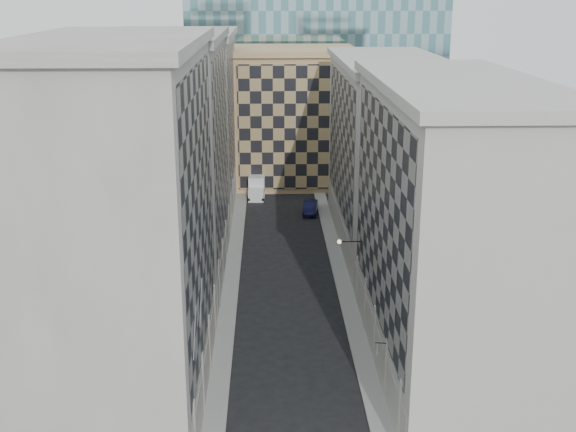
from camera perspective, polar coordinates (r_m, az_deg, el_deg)
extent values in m
cube|color=#9A9A94|center=(67.96, -4.52, -5.30)|extent=(1.50, 100.00, 0.15)
cube|color=#9A9A94|center=(68.23, 4.36, -5.21)|extent=(1.50, 100.00, 0.15)
cube|color=#9C968D|center=(46.97, -12.96, -1.36)|extent=(10.00, 22.00, 23.00)
cube|color=gray|center=(45.80, -7.09, 0.45)|extent=(0.25, 19.36, 18.00)
cube|color=#9C968D|center=(50.30, -6.69, -12.07)|extent=(0.45, 21.12, 3.20)
cube|color=#9C968D|center=(44.68, -14.00, 13.18)|extent=(10.80, 22.80, 0.70)
cylinder|color=#9C968D|center=(47.65, -7.18, -13.07)|extent=(0.90, 0.90, 4.40)
cylinder|color=#9C968D|center=(52.44, -6.63, -10.02)|extent=(0.90, 0.90, 4.40)
cylinder|color=#9C968D|center=(57.36, -6.18, -7.49)|extent=(0.90, 0.90, 4.40)
cube|color=gray|center=(68.00, -9.48, 4.21)|extent=(10.00, 22.00, 22.00)
cube|color=gray|center=(67.19, -5.40, 5.52)|extent=(0.25, 19.36, 17.00)
cube|color=gray|center=(70.24, -5.21, -3.21)|extent=(0.45, 21.12, 3.20)
cube|color=gray|center=(66.38, -9.98, 13.79)|extent=(10.80, 22.80, 0.70)
cylinder|color=gray|center=(62.38, -5.80, -5.37)|extent=(0.90, 0.90, 4.40)
cylinder|color=gray|center=(67.47, -5.49, -3.56)|extent=(0.90, 0.90, 4.40)
cylinder|color=gray|center=(72.62, -5.22, -2.01)|extent=(0.90, 0.90, 4.40)
cylinder|color=gray|center=(77.82, -4.98, -0.66)|extent=(0.90, 0.90, 4.40)
cube|color=#9C968D|center=(89.50, -7.64, 7.12)|extent=(10.00, 22.00, 21.00)
cube|color=gray|center=(88.88, -4.52, 8.13)|extent=(0.25, 19.36, 16.00)
cube|color=#9C968D|center=(91.13, -4.42, 1.66)|extent=(0.45, 21.12, 3.20)
cube|color=#9C968D|center=(88.24, -7.93, 14.07)|extent=(10.80, 22.80, 0.70)
cylinder|color=#9C968D|center=(83.06, -4.78, 0.52)|extent=(0.90, 0.90, 4.40)
cylinder|color=#9C968D|center=(88.33, -4.60, 1.55)|extent=(0.90, 0.90, 4.40)
cylinder|color=#9C968D|center=(93.63, -4.44, 2.47)|extent=(0.90, 0.90, 4.40)
cylinder|color=#9C968D|center=(98.95, -4.30, 3.29)|extent=(0.90, 0.90, 4.40)
cube|color=#B2ACA4|center=(51.90, 12.63, -1.28)|extent=(10.00, 26.00, 20.00)
cube|color=gray|center=(50.47, 7.36, 0.26)|extent=(0.25, 22.88, 15.00)
cube|color=#B2ACA4|center=(54.21, 7.04, -9.79)|extent=(0.45, 24.96, 3.20)
cube|color=#B2ACA4|center=(49.64, 13.43, 10.11)|extent=(10.80, 26.80, 0.70)
cylinder|color=#B2ACA4|center=(45.05, 9.27, -15.12)|extent=(0.90, 0.90, 4.40)
cylinder|color=#B2ACA4|center=(49.43, 8.14, -11.90)|extent=(0.90, 0.90, 4.40)
cylinder|color=#B2ACA4|center=(53.96, 7.23, -9.21)|extent=(0.90, 0.90, 4.40)
cylinder|color=#B2ACA4|center=(58.60, 6.46, -6.94)|extent=(0.90, 0.90, 4.40)
cylinder|color=#B2ACA4|center=(63.33, 5.82, -5.01)|extent=(0.90, 0.90, 4.40)
cube|color=#B2ACA4|center=(77.53, 7.86, 4.77)|extent=(10.00, 28.00, 19.00)
cube|color=gray|center=(76.56, 4.28, 5.87)|extent=(0.25, 24.64, 14.00)
cube|color=#B2ACA4|center=(78.98, 4.18, -0.82)|extent=(0.45, 26.88, 3.20)
cube|color=#B2ACA4|center=(76.01, 8.17, 12.03)|extent=(10.80, 28.80, 0.70)
cube|color=tan|center=(102.15, 0.46, 7.69)|extent=(16.00, 14.00, 18.00)
cube|color=tan|center=(95.17, 0.61, 6.97)|extent=(15.20, 0.25, 16.50)
cube|color=tan|center=(100.99, 0.47, 12.95)|extent=(16.80, 14.80, 0.80)
cube|color=#2C2822|center=(115.28, -0.81, 11.31)|extent=(6.00, 6.00, 28.00)
cylinder|color=gray|center=(41.13, -7.39, -9.10)|extent=(0.10, 2.33, 2.33)
cylinder|color=gray|center=(44.72, -6.91, -6.82)|extent=(0.10, 2.33, 2.33)
cylinder|color=black|center=(60.45, 4.93, -2.03)|extent=(1.80, 0.08, 0.08)
sphere|color=#FFE5B2|center=(60.36, 4.08, -2.04)|extent=(0.36, 0.36, 0.36)
cube|color=white|center=(94.11, -2.53, 1.71)|extent=(2.06, 2.23, 1.63)
cube|color=white|center=(96.22, -2.47, 2.43)|extent=(2.19, 3.32, 2.80)
cylinder|color=black|center=(93.57, -3.10, 1.35)|extent=(0.30, 0.82, 0.81)
cylinder|color=black|center=(93.49, -2.00, 1.35)|extent=(0.30, 0.82, 0.81)
cylinder|color=black|center=(97.57, -2.97, 2.03)|extent=(0.30, 0.82, 0.81)
cylinder|color=black|center=(97.48, -1.91, 2.03)|extent=(0.30, 0.82, 0.81)
imported|color=#0E1035|center=(88.57, 1.77, 0.68)|extent=(2.19, 4.85, 1.54)
cylinder|color=black|center=(48.34, 7.36, -9.92)|extent=(0.76, 0.20, 0.06)
cube|color=tan|center=(48.48, 7.11, -10.33)|extent=(0.18, 0.66, 0.66)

